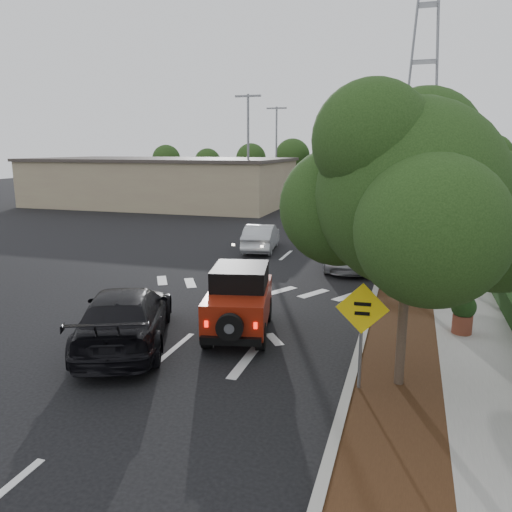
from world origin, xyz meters
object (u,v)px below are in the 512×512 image
at_px(silver_suv_ahead, 349,252).
at_px(speed_hump_sign, 362,322).
at_px(red_jeep, 240,299).
at_px(black_suv_oncoming, 126,316).

bearing_deg(silver_suv_ahead, speed_hump_sign, -91.76).
height_order(red_jeep, silver_suv_ahead, red_jeep).
bearing_deg(black_suv_oncoming, speed_hump_sign, 148.52).
xyz_separation_m(red_jeep, speed_hump_sign, (3.60, -2.73, 0.65)).
bearing_deg(speed_hump_sign, red_jeep, 138.86).
bearing_deg(speed_hump_sign, silver_suv_ahead, 94.04).
xyz_separation_m(black_suv_oncoming, speed_hump_sign, (6.15, -0.93, 0.83)).
relative_size(black_suv_oncoming, speed_hump_sign, 2.28).
bearing_deg(red_jeep, black_suv_oncoming, -156.76).
bearing_deg(red_jeep, silver_suv_ahead, 65.10).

